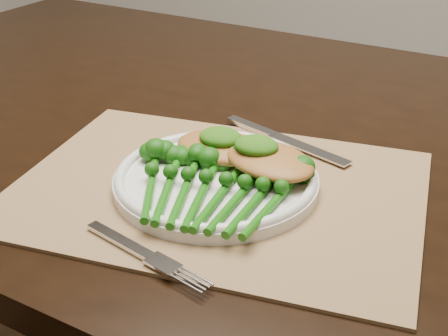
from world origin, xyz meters
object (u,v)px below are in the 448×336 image
at_px(placemat, 218,189).
at_px(chicken_fillet_left, 223,147).
at_px(dinner_plate, 216,179).
at_px(broccolini_bundle, 210,195).
at_px(dining_table, 245,320).

relative_size(placemat, chicken_fillet_left, 3.91).
height_order(dinner_plate, broccolini_bundle, broccolini_bundle).
bearing_deg(chicken_fillet_left, broccolini_bundle, -70.42).
xyz_separation_m(dining_table, broccolini_bundle, (0.06, -0.24, 0.40)).
bearing_deg(dining_table, broccolini_bundle, -71.85).
distance_m(dinner_plate, chicken_fillet_left, 0.05).
height_order(placemat, chicken_fillet_left, chicken_fillet_left).
relative_size(dining_table, chicken_fillet_left, 14.00).
bearing_deg(broccolini_bundle, dinner_plate, 99.30).
xyz_separation_m(dining_table, placemat, (0.05, -0.20, 0.37)).
xyz_separation_m(placemat, broccolini_bundle, (0.01, -0.05, 0.02)).
bearing_deg(dining_table, chicken_fillet_left, -74.82).
bearing_deg(chicken_fillet_left, dinner_plate, -71.38).
height_order(dining_table, chicken_fillet_left, chicken_fillet_left).
distance_m(placemat, chicken_fillet_left, 0.06).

